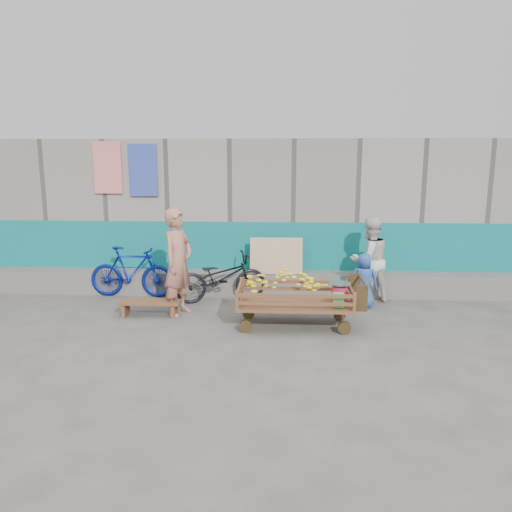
# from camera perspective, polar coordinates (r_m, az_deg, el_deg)

# --- Properties ---
(ground) EXTENTS (80.00, 80.00, 0.00)m
(ground) POSITION_cam_1_polar(r_m,az_deg,el_deg) (7.62, -0.23, -9.20)
(ground) COLOR #4E4B47
(ground) RESTS_ON ground
(building_wall) EXTENTS (12.00, 3.50, 3.00)m
(building_wall) POSITION_cam_1_polar(r_m,az_deg,el_deg) (11.24, 0.94, 5.21)
(building_wall) COLOR gray
(building_wall) RESTS_ON ground
(banana_cart) EXTENTS (1.99, 0.91, 0.85)m
(banana_cart) POSITION_cam_1_polar(r_m,az_deg,el_deg) (7.91, 4.21, -4.07)
(banana_cart) COLOR brown
(banana_cart) RESTS_ON ground
(bench) EXTENTS (1.05, 0.32, 0.26)m
(bench) POSITION_cam_1_polar(r_m,az_deg,el_deg) (8.69, -12.06, -5.48)
(bench) COLOR brown
(bench) RESTS_ON ground
(vendor_man) EXTENTS (0.66, 0.78, 1.82)m
(vendor_man) POSITION_cam_1_polar(r_m,az_deg,el_deg) (8.53, -8.89, -0.70)
(vendor_man) COLOR #B2715D
(vendor_man) RESTS_ON ground
(woman) EXTENTS (0.96, 0.87, 1.60)m
(woman) POSITION_cam_1_polar(r_m,az_deg,el_deg) (9.39, 12.83, -0.45)
(woman) COLOR silver
(woman) RESTS_ON ground
(child) EXTENTS (0.50, 0.34, 0.99)m
(child) POSITION_cam_1_polar(r_m,az_deg,el_deg) (9.09, 12.25, -2.76)
(child) COLOR #2D54A3
(child) RESTS_ON ground
(bicycle_dark) EXTENTS (1.82, 1.13, 0.90)m
(bicycle_dark) POSITION_cam_1_polar(r_m,az_deg,el_deg) (9.31, -4.04, -2.47)
(bicycle_dark) COLOR black
(bicycle_dark) RESTS_ON ground
(bicycle_blue) EXTENTS (1.65, 0.52, 0.98)m
(bicycle_blue) POSITION_cam_1_polar(r_m,az_deg,el_deg) (9.85, -14.01, -1.77)
(bicycle_blue) COLOR navy
(bicycle_blue) RESTS_ON ground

